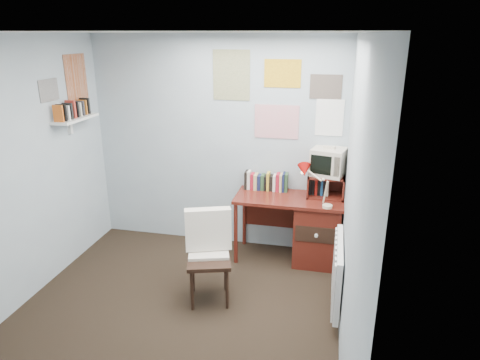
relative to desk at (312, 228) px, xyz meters
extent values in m
plane|color=black|center=(-1.17, -1.48, -0.41)|extent=(3.50, 3.50, 0.00)
cube|color=#A6B7BE|center=(-1.17, 0.27, 0.84)|extent=(3.00, 0.02, 2.50)
cube|color=#A6B7BE|center=(0.33, -1.48, 0.84)|extent=(0.02, 3.50, 2.50)
cube|color=white|center=(-1.17, -1.48, 2.09)|extent=(3.00, 3.50, 0.02)
cube|color=#521A12|center=(-0.27, 0.00, 0.34)|extent=(1.20, 0.55, 0.03)
cube|color=#521A12|center=(0.06, 0.00, -0.04)|extent=(0.50, 0.50, 0.72)
cylinder|color=#521A12|center=(-0.83, -0.24, -0.04)|extent=(0.04, 0.04, 0.72)
cylinder|color=#521A12|center=(-0.83, 0.23, -0.04)|extent=(0.04, 0.04, 0.72)
cube|color=#521A12|center=(-0.52, 0.25, 0.01)|extent=(0.64, 0.02, 0.30)
cube|color=black|center=(-0.92, -1.00, 0.03)|extent=(0.55, 0.54, 0.87)
cube|color=#AF0F0B|center=(0.15, -0.22, 0.54)|extent=(0.32, 0.30, 0.38)
cube|color=#521A12|center=(0.12, 0.11, 0.48)|extent=(0.40, 0.30, 0.25)
cube|color=beige|center=(0.13, 0.13, 0.77)|extent=(0.41, 0.39, 0.33)
cube|color=#521A12|center=(-0.51, 0.18, 0.46)|extent=(0.60, 0.14, 0.22)
cube|color=white|center=(0.29, -0.93, 0.01)|extent=(0.09, 0.80, 0.60)
cube|color=white|center=(-2.57, -0.38, 1.21)|extent=(0.20, 0.62, 0.24)
cube|color=white|center=(-0.47, 0.26, 1.44)|extent=(1.20, 0.01, 0.90)
cube|color=white|center=(-2.67, -0.38, 1.59)|extent=(0.01, 0.70, 0.60)
camera|label=1|loc=(0.15, -4.47, 2.09)|focal=32.00mm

